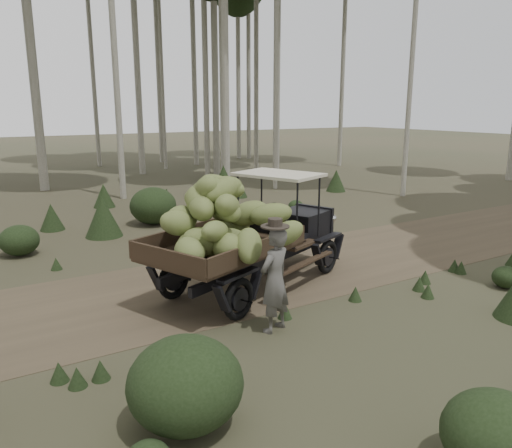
# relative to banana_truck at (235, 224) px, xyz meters

# --- Properties ---
(ground) EXTENTS (120.00, 120.00, 0.00)m
(ground) POSITION_rel_banana_truck_xyz_m (0.84, 0.80, -1.51)
(ground) COLOR #473D2B
(ground) RESTS_ON ground
(dirt_track) EXTENTS (70.00, 4.00, 0.01)m
(dirt_track) POSITION_rel_banana_truck_xyz_m (0.84, 0.80, -1.50)
(dirt_track) COLOR brown
(dirt_track) RESTS_ON ground
(banana_truck) EXTENTS (5.34, 3.58, 2.64)m
(banana_truck) POSITION_rel_banana_truck_xyz_m (0.00, 0.00, 0.00)
(banana_truck) COLOR black
(banana_truck) RESTS_ON ground
(farmer) EXTENTS (0.78, 0.64, 1.99)m
(farmer) POSITION_rel_banana_truck_xyz_m (-0.24, -1.79, -0.57)
(farmer) COLOR #53504C
(farmer) RESTS_ON ground
(undergrowth) EXTENTS (23.92, 21.58, 1.35)m
(undergrowth) POSITION_rel_banana_truck_xyz_m (-0.50, 1.03, -0.98)
(undergrowth) COLOR #233319
(undergrowth) RESTS_ON ground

